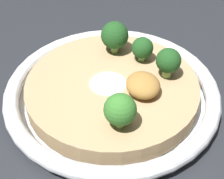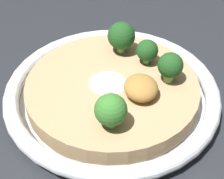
{
  "view_description": "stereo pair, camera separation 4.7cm",
  "coord_description": "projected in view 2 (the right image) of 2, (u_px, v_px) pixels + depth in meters",
  "views": [
    {
      "loc": [
        -0.33,
        0.1,
        0.33
      ],
      "look_at": [
        0.0,
        0.0,
        0.02
      ],
      "focal_mm": 55.0,
      "sensor_mm": 36.0,
      "label": 1
    },
    {
      "loc": [
        -0.34,
        0.05,
        0.33
      ],
      "look_at": [
        0.0,
        0.0,
        0.02
      ],
      "focal_mm": 55.0,
      "sensor_mm": 36.0,
      "label": 2
    }
  ],
  "objects": [
    {
      "name": "crispy_onion_garnish",
      "position": [
        141.0,
        88.0,
        0.43
      ],
      "size": [
        0.05,
        0.04,
        0.03
      ],
      "color": "#A37538",
      "rests_on": "risotto_bowl"
    },
    {
      "name": "cheese_sprinkle",
      "position": [
        108.0,
        77.0,
        0.46
      ],
      "size": [
        0.05,
        0.05,
        0.01
      ],
      "color": "white",
      "rests_on": "risotto_bowl"
    },
    {
      "name": "ground_plane",
      "position": [
        112.0,
        100.0,
        0.48
      ],
      "size": [
        6.0,
        6.0,
        0.0
      ],
      "primitive_type": "plane",
      "color": "#23262B"
    },
    {
      "name": "risotto_bowl",
      "position": [
        112.0,
        91.0,
        0.47
      ],
      "size": [
        0.29,
        0.29,
        0.03
      ],
      "color": "silver",
      "rests_on": "ground_plane"
    },
    {
      "name": "broccoli_back_left",
      "position": [
        111.0,
        110.0,
        0.38
      ],
      "size": [
        0.04,
        0.04,
        0.05
      ],
      "color": "#84A856",
      "rests_on": "risotto_bowl"
    },
    {
      "name": "broccoli_front_right",
      "position": [
        121.0,
        36.0,
        0.49
      ],
      "size": [
        0.04,
        0.04,
        0.05
      ],
      "color": "#84A856",
      "rests_on": "risotto_bowl"
    },
    {
      "name": "broccoli_front",
      "position": [
        147.0,
        51.0,
        0.48
      ],
      "size": [
        0.03,
        0.03,
        0.04
      ],
      "color": "#668E47",
      "rests_on": "risotto_bowl"
    },
    {
      "name": "broccoli_front_left",
      "position": [
        170.0,
        66.0,
        0.44
      ],
      "size": [
        0.03,
        0.03,
        0.04
      ],
      "color": "#84A856",
      "rests_on": "risotto_bowl"
    }
  ]
}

